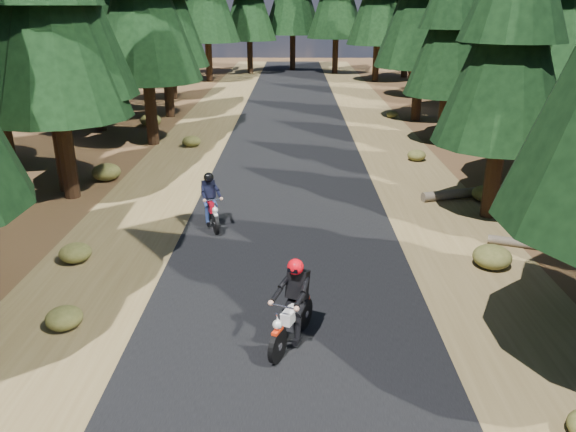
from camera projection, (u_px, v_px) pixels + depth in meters
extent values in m
plane|color=#462C19|center=(287.00, 283.00, 12.92)|extent=(120.00, 120.00, 0.00)
cube|color=black|center=(289.00, 209.00, 17.60)|extent=(6.00, 100.00, 0.01)
cube|color=brown|center=(143.00, 209.00, 17.65)|extent=(3.20, 100.00, 0.01)
cube|color=brown|center=(436.00, 210.00, 17.56)|extent=(3.20, 100.00, 0.01)
cylinder|color=black|center=(62.00, 117.00, 17.84)|extent=(0.51, 0.51, 5.34)
cone|color=black|center=(46.00, 5.00, 16.66)|extent=(4.54, 4.54, 6.68)
cylinder|color=black|center=(497.00, 143.00, 16.27)|extent=(0.48, 0.48, 4.52)
cone|color=black|center=(511.00, 42.00, 15.28)|extent=(3.84, 3.84, 5.65)
cylinder|color=black|center=(55.00, 96.00, 18.39)|extent=(0.56, 0.56, 6.43)
cylinder|color=black|center=(537.00, 104.00, 18.74)|extent=(0.53, 0.53, 5.84)
cylinder|color=black|center=(148.00, 81.00, 24.99)|extent=(0.53, 0.53, 5.72)
cylinder|color=black|center=(446.00, 95.00, 25.24)|extent=(0.48, 0.48, 4.51)
cone|color=black|center=(452.00, 29.00, 24.25)|extent=(3.83, 3.83, 5.64)
cylinder|color=black|center=(94.00, 67.00, 27.68)|extent=(0.55, 0.55, 6.37)
cylinder|color=black|center=(505.00, 66.00, 27.42)|extent=(0.56, 0.56, 6.47)
cylinder|color=black|center=(167.00, 66.00, 31.43)|extent=(0.53, 0.53, 5.64)
cylinder|color=black|center=(419.00, 67.00, 30.31)|extent=(0.53, 0.53, 5.83)
cylinder|color=black|center=(112.00, 64.00, 33.81)|extent=(0.52, 0.52, 5.45)
cone|color=black|center=(105.00, 3.00, 32.61)|extent=(4.63, 4.63, 6.81)
cylinder|color=black|center=(478.00, 70.00, 34.61)|extent=(0.48, 0.48, 4.61)
cone|color=black|center=(484.00, 20.00, 33.60)|extent=(3.92, 3.92, 5.77)
cylinder|color=black|center=(172.00, 66.00, 37.93)|extent=(0.48, 0.48, 4.42)
cone|color=black|center=(169.00, 22.00, 36.96)|extent=(3.76, 3.76, 5.52)
cylinder|color=black|center=(414.00, 54.00, 38.43)|extent=(0.53, 0.53, 5.76)
cylinder|color=black|center=(138.00, 56.00, 42.88)|extent=(0.49, 0.49, 4.75)
cone|color=black|center=(135.00, 15.00, 41.84)|extent=(4.04, 4.04, 5.93)
cylinder|color=black|center=(467.00, 51.00, 41.85)|extent=(0.53, 0.53, 5.66)
cone|color=black|center=(472.00, 0.00, 40.60)|extent=(4.81, 4.81, 7.07)
cylinder|color=black|center=(68.00, 57.00, 32.52)|extent=(0.56, 0.56, 6.40)
cylinder|color=black|center=(494.00, 56.00, 36.09)|extent=(0.54, 0.54, 6.00)
cylinder|color=black|center=(208.00, 42.00, 46.51)|extent=(0.56, 0.56, 6.40)
cylinder|color=black|center=(377.00, 44.00, 46.44)|extent=(0.54, 0.54, 6.00)
cylinder|color=black|center=(179.00, 37.00, 49.27)|extent=(0.57, 0.57, 6.80)
cylinder|color=black|center=(406.00, 40.00, 49.15)|extent=(0.56, 0.56, 6.40)
cylinder|color=black|center=(250.00, 40.00, 52.17)|extent=(0.54, 0.54, 6.00)
cylinder|color=black|center=(336.00, 38.00, 52.02)|extent=(0.56, 0.56, 6.40)
cylinder|color=black|center=(293.00, 34.00, 54.79)|extent=(0.57, 0.57, 6.80)
cylinder|color=black|center=(133.00, 48.00, 45.77)|extent=(0.52, 0.52, 5.60)
cone|color=black|center=(129.00, 2.00, 44.54)|extent=(4.76, 4.76, 7.00)
cylinder|color=black|center=(453.00, 45.00, 45.45)|extent=(0.54, 0.54, 6.00)
cylinder|color=#4C4233|center=(493.00, 190.00, 18.97)|extent=(5.17, 1.91, 0.32)
cylinder|color=#4C4233|center=(567.00, 249.00, 14.45)|extent=(3.74, 1.57, 0.24)
ellipsoid|color=#474C1E|center=(392.00, 114.00, 31.96)|extent=(0.67, 0.67, 0.40)
ellipsoid|color=#474C1E|center=(192.00, 141.00, 25.40)|extent=(0.83, 0.83, 0.50)
ellipsoid|color=#474C1E|center=(64.00, 318.00, 11.08)|extent=(0.72, 0.72, 0.43)
ellipsoid|color=#474C1E|center=(492.00, 257.00, 13.63)|extent=(0.93, 0.93, 0.56)
ellipsoid|color=#474C1E|center=(417.00, 155.00, 23.11)|extent=(0.75, 0.75, 0.45)
ellipsoid|color=#474C1E|center=(106.00, 172.00, 20.48)|extent=(1.03, 1.03, 0.62)
ellipsoid|color=#474C1E|center=(485.00, 194.00, 18.30)|extent=(0.85, 0.85, 0.51)
ellipsoid|color=#474C1E|center=(75.00, 253.00, 13.96)|extent=(0.79, 0.79, 0.47)
ellipsoid|color=#474C1E|center=(151.00, 120.00, 29.64)|extent=(1.11, 1.11, 0.67)
ellipsoid|color=#474C1E|center=(463.00, 134.00, 26.52)|extent=(1.03, 1.03, 0.62)
cube|color=black|center=(292.00, 290.00, 10.21)|extent=(0.44, 0.36, 0.55)
sphere|color=red|center=(292.00, 270.00, 10.07)|extent=(0.40, 0.40, 0.30)
cube|color=black|center=(210.00, 192.00, 15.86)|extent=(0.41, 0.32, 0.51)
sphere|color=black|center=(210.00, 179.00, 15.73)|extent=(0.36, 0.36, 0.29)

